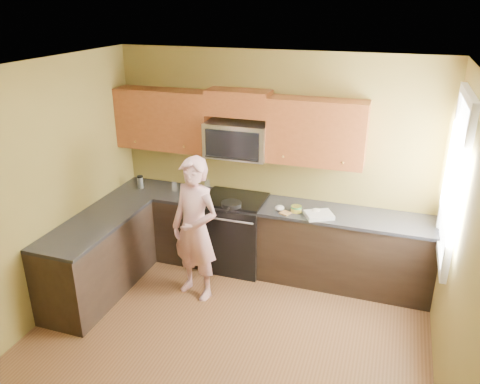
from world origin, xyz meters
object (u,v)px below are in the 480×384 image
at_px(stove, 235,232).
at_px(travel_mug, 141,188).
at_px(microwave, 238,156).
at_px(frying_pan, 231,206).
at_px(butter_tub, 296,212).
at_px(woman, 195,229).

distance_m(stove, travel_mug, 1.37).
xyz_separation_m(microwave, frying_pan, (0.05, -0.38, -0.50)).
height_order(microwave, butter_tub, microwave).
bearing_deg(stove, butter_tub, -6.93).
distance_m(frying_pan, butter_tub, 0.77).
bearing_deg(travel_mug, frying_pan, -9.87).
bearing_deg(woman, butter_tub, 49.19).
bearing_deg(stove, microwave, 90.00).
distance_m(stove, butter_tub, 0.92).
relative_size(stove, microwave, 1.25).
bearing_deg(frying_pan, woman, -122.84).
height_order(microwave, travel_mug, microwave).
bearing_deg(woman, microwave, 93.07).
height_order(woman, frying_pan, woman).
height_order(frying_pan, butter_tub, frying_pan).
distance_m(frying_pan, travel_mug, 1.37).
relative_size(microwave, travel_mug, 4.41).
bearing_deg(frying_pan, butter_tub, 6.42).
bearing_deg(frying_pan, travel_mug, 164.66).
xyz_separation_m(stove, frying_pan, (0.05, -0.26, 0.47)).
bearing_deg(frying_pan, stove, 95.85).
bearing_deg(microwave, butter_tub, -15.51).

